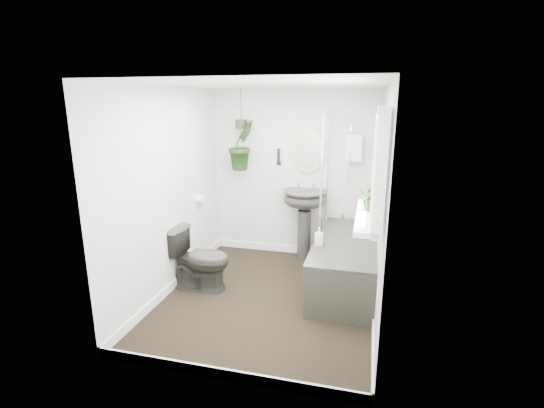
# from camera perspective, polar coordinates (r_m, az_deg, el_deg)

# --- Properties ---
(floor) EXTENTS (2.30, 2.80, 0.02)m
(floor) POSITION_cam_1_polar(r_m,az_deg,el_deg) (4.56, -0.48, -13.48)
(floor) COLOR black
(floor) RESTS_ON ground
(ceiling) EXTENTS (2.30, 2.80, 0.02)m
(ceiling) POSITION_cam_1_polar(r_m,az_deg,el_deg) (4.02, -0.55, 17.10)
(ceiling) COLOR white
(ceiling) RESTS_ON ground
(wall_back) EXTENTS (2.30, 0.02, 2.30)m
(wall_back) POSITION_cam_1_polar(r_m,az_deg,el_deg) (5.48, 3.25, 4.27)
(wall_back) COLOR silver
(wall_back) RESTS_ON ground
(wall_front) EXTENTS (2.30, 0.02, 2.30)m
(wall_front) POSITION_cam_1_polar(r_m,az_deg,el_deg) (2.85, -7.77, -5.81)
(wall_front) COLOR silver
(wall_front) RESTS_ON ground
(wall_left) EXTENTS (0.02, 2.80, 2.30)m
(wall_left) POSITION_cam_1_polar(r_m,az_deg,el_deg) (4.56, -14.75, 1.66)
(wall_left) COLOR silver
(wall_left) RESTS_ON ground
(wall_right) EXTENTS (0.02, 2.80, 2.30)m
(wall_right) POSITION_cam_1_polar(r_m,az_deg,el_deg) (4.01, 15.74, -0.19)
(wall_right) COLOR silver
(wall_right) RESTS_ON ground
(skirting) EXTENTS (2.30, 2.80, 0.10)m
(skirting) POSITION_cam_1_polar(r_m,az_deg,el_deg) (4.53, -0.48, -12.81)
(skirting) COLOR white
(skirting) RESTS_ON floor
(bathtub) EXTENTS (0.72, 1.72, 0.58)m
(bathtub) POSITION_cam_1_polar(r_m,az_deg,el_deg) (4.76, 10.54, -8.43)
(bathtub) COLOR #2E2E2A
(bathtub) RESTS_ON floor
(bath_screen) EXTENTS (0.04, 0.72, 1.40)m
(bath_screen) POSITION_cam_1_polar(r_m,az_deg,el_deg) (4.98, 7.67, 4.62)
(bath_screen) COLOR silver
(bath_screen) RESTS_ON bathtub
(shower_box) EXTENTS (0.20, 0.10, 0.35)m
(shower_box) POSITION_cam_1_polar(r_m,az_deg,el_deg) (5.26, 11.83, 7.95)
(shower_box) COLOR white
(shower_box) RESTS_ON wall_back
(oval_mirror) EXTENTS (0.46, 0.03, 0.62)m
(oval_mirror) POSITION_cam_1_polar(r_m,az_deg,el_deg) (5.36, 5.19, 7.78)
(oval_mirror) COLOR beige
(oval_mirror) RESTS_ON wall_back
(wall_sconce) EXTENTS (0.04, 0.04, 0.22)m
(wall_sconce) POSITION_cam_1_polar(r_m,az_deg,el_deg) (5.44, 0.96, 6.88)
(wall_sconce) COLOR black
(wall_sconce) RESTS_ON wall_back
(toilet_roll_holder) EXTENTS (0.11, 0.11, 0.11)m
(toilet_roll_holder) POSITION_cam_1_polar(r_m,az_deg,el_deg) (5.20, -10.31, 0.66)
(toilet_roll_holder) COLOR white
(toilet_roll_holder) RESTS_ON wall_left
(window_recess) EXTENTS (0.08, 1.00, 0.90)m
(window_recess) POSITION_cam_1_polar(r_m,az_deg,el_deg) (3.22, 15.33, 5.37)
(window_recess) COLOR white
(window_recess) RESTS_ON wall_right
(window_sill) EXTENTS (0.18, 1.00, 0.04)m
(window_sill) POSITION_cam_1_polar(r_m,az_deg,el_deg) (3.31, 13.63, -1.73)
(window_sill) COLOR white
(window_sill) RESTS_ON wall_right
(window_blinds) EXTENTS (0.01, 0.86, 0.76)m
(window_blinds) POSITION_cam_1_polar(r_m,az_deg,el_deg) (3.22, 14.52, 5.43)
(window_blinds) COLOR white
(window_blinds) RESTS_ON wall_right
(toilet) EXTENTS (0.73, 0.43, 0.73)m
(toilet) POSITION_cam_1_polar(r_m,az_deg,el_deg) (4.71, -10.47, -7.72)
(toilet) COLOR #2E2E2A
(toilet) RESTS_ON floor
(pedestal_sink) EXTENTS (0.64, 0.56, 0.99)m
(pedestal_sink) POSITION_cam_1_polar(r_m,az_deg,el_deg) (5.41, 4.67, -3.06)
(pedestal_sink) COLOR #2E2E2A
(pedestal_sink) RESTS_ON floor
(sill_plant) EXTENTS (0.24, 0.21, 0.23)m
(sill_plant) POSITION_cam_1_polar(r_m,az_deg,el_deg) (3.40, 14.31, 1.03)
(sill_plant) COLOR black
(sill_plant) RESTS_ON window_sill
(hanging_plant) EXTENTS (0.46, 0.48, 0.68)m
(hanging_plant) POSITION_cam_1_polar(r_m,az_deg,el_deg) (5.44, -4.40, 8.51)
(hanging_plant) COLOR black
(hanging_plant) RESTS_ON ceiling
(soap_bottle) EXTENTS (0.10, 0.10, 0.20)m
(soap_bottle) POSITION_cam_1_polar(r_m,az_deg,el_deg) (4.43, 6.81, -4.65)
(soap_bottle) COLOR #2E2929
(soap_bottle) RESTS_ON bathtub
(hanging_pot) EXTENTS (0.16, 0.16, 0.12)m
(hanging_pot) POSITION_cam_1_polar(r_m,az_deg,el_deg) (5.41, -4.46, 11.46)
(hanging_pot) COLOR #332820
(hanging_pot) RESTS_ON ceiling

